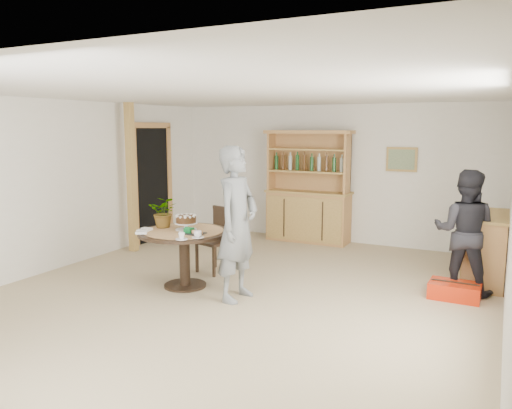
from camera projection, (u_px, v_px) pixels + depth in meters
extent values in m
plane|color=tan|center=(238.00, 295.00, 6.30)|extent=(7.00, 7.00, 0.00)
cube|color=white|center=(329.00, 174.00, 9.19)|extent=(6.00, 0.04, 2.50)
cube|color=white|center=(62.00, 184.00, 7.44)|extent=(0.04, 7.00, 2.50)
cube|color=white|center=(512.00, 216.00, 4.77)|extent=(0.04, 7.00, 2.50)
cube|color=white|center=(237.00, 93.00, 5.91)|extent=(6.00, 7.00, 0.04)
cube|color=tan|center=(402.00, 159.00, 8.54)|extent=(0.52, 0.03, 0.42)
cube|color=#59724C|center=(401.00, 159.00, 8.53)|extent=(0.44, 0.02, 0.34)
cube|color=black|center=(151.00, 184.00, 9.21)|extent=(0.10, 0.90, 2.10)
cube|color=tan|center=(133.00, 187.00, 8.76)|extent=(0.12, 0.10, 2.10)
cube|color=tan|center=(168.00, 182.00, 9.64)|extent=(0.12, 0.10, 2.10)
cube|color=tan|center=(150.00, 125.00, 9.03)|extent=(0.12, 1.10, 0.10)
cube|color=tan|center=(131.00, 178.00, 8.36)|extent=(0.12, 0.12, 2.50)
cube|color=tan|center=(308.00, 217.00, 9.22)|extent=(1.50, 0.50, 0.90)
cube|color=tan|center=(309.00, 192.00, 9.15)|extent=(1.56, 0.54, 0.04)
cube|color=tan|center=(311.00, 162.00, 9.15)|extent=(1.50, 0.04, 1.06)
cube|color=tan|center=(272.00, 161.00, 9.34)|extent=(0.04, 0.34, 1.06)
cube|color=tan|center=(347.00, 163.00, 8.70)|extent=(0.04, 0.34, 1.06)
cube|color=tan|center=(308.00, 171.00, 9.05)|extent=(1.44, 0.32, 0.03)
cube|color=tan|center=(308.00, 149.00, 8.98)|extent=(1.44, 0.32, 0.03)
cube|color=tan|center=(309.00, 132.00, 8.94)|extent=(1.62, 0.40, 0.06)
cylinder|color=#194C1E|center=(280.00, 162.00, 9.27)|extent=(0.07, 0.07, 0.28)
cylinder|color=#4C2D14|center=(288.00, 162.00, 9.20)|extent=(0.07, 0.07, 0.28)
cylinder|color=#B2BFB2|center=(296.00, 163.00, 9.13)|extent=(0.07, 0.07, 0.28)
cylinder|color=#194C1E|center=(304.00, 163.00, 9.06)|extent=(0.07, 0.07, 0.28)
cylinder|color=#4C2D14|center=(312.00, 163.00, 8.99)|extent=(0.07, 0.07, 0.28)
cylinder|color=#B2BFB2|center=(321.00, 163.00, 8.92)|extent=(0.07, 0.07, 0.28)
cylinder|color=#194C1E|center=(329.00, 164.00, 8.84)|extent=(0.07, 0.07, 0.28)
cylinder|color=#4C2D14|center=(338.00, 164.00, 8.77)|extent=(0.07, 0.07, 0.28)
cube|color=tan|center=(486.00, 250.00, 6.77)|extent=(0.50, 1.20, 0.90)
cube|color=tan|center=(488.00, 216.00, 6.70)|extent=(0.54, 1.26, 0.04)
cylinder|color=black|center=(184.00, 233.00, 6.52)|extent=(1.20, 1.20, 0.04)
cylinder|color=black|center=(185.00, 260.00, 6.58)|extent=(0.14, 0.14, 0.70)
cylinder|color=black|center=(185.00, 285.00, 6.63)|extent=(0.56, 0.56, 0.03)
cylinder|color=tan|center=(184.00, 231.00, 6.52)|extent=(1.04, 1.04, 0.01)
cube|color=black|center=(214.00, 242.00, 7.23)|extent=(0.52, 0.52, 0.04)
cube|color=black|center=(224.00, 223.00, 7.33)|extent=(0.41, 0.14, 0.46)
cube|color=black|center=(223.00, 208.00, 7.30)|extent=(0.42, 0.15, 0.05)
cube|color=black|center=(197.00, 257.00, 7.25)|extent=(0.04, 0.03, 0.44)
cube|color=black|center=(214.00, 262.00, 7.01)|extent=(0.03, 0.03, 0.44)
cube|color=black|center=(215.00, 253.00, 7.52)|extent=(0.03, 0.03, 0.44)
cube|color=black|center=(232.00, 257.00, 7.28)|extent=(0.03, 0.03, 0.44)
cylinder|color=white|center=(186.00, 229.00, 6.56)|extent=(0.28, 0.28, 0.01)
cylinder|color=white|center=(186.00, 226.00, 6.56)|extent=(0.05, 0.05, 0.08)
cylinder|color=white|center=(186.00, 223.00, 6.55)|extent=(0.30, 0.30, 0.01)
cylinder|color=#442913|center=(186.00, 219.00, 6.54)|extent=(0.26, 0.26, 0.09)
cylinder|color=white|center=(186.00, 216.00, 6.53)|extent=(0.08, 0.08, 0.01)
sphere|color=white|center=(194.00, 217.00, 6.48)|extent=(0.04, 0.04, 0.04)
sphere|color=white|center=(195.00, 216.00, 6.54)|extent=(0.04, 0.04, 0.04)
sphere|color=white|center=(194.00, 215.00, 6.60)|extent=(0.04, 0.04, 0.04)
sphere|color=white|center=(191.00, 214.00, 6.64)|extent=(0.04, 0.04, 0.04)
sphere|color=white|center=(187.00, 214.00, 6.65)|extent=(0.04, 0.04, 0.04)
sphere|color=white|center=(182.00, 215.00, 6.63)|extent=(0.04, 0.04, 0.04)
sphere|color=white|center=(178.00, 215.00, 6.59)|extent=(0.04, 0.04, 0.04)
sphere|color=white|center=(177.00, 216.00, 6.53)|extent=(0.04, 0.04, 0.04)
sphere|color=white|center=(177.00, 217.00, 6.47)|extent=(0.04, 0.04, 0.04)
sphere|color=white|center=(181.00, 217.00, 6.43)|extent=(0.04, 0.04, 0.04)
sphere|color=white|center=(185.00, 218.00, 6.42)|extent=(0.04, 0.04, 0.04)
sphere|color=white|center=(190.00, 217.00, 6.44)|extent=(0.04, 0.04, 0.04)
imported|color=#3F7233|center=(164.00, 212.00, 6.69)|extent=(0.47, 0.44, 0.42)
cube|color=black|center=(193.00, 233.00, 6.31)|extent=(0.30, 0.20, 0.01)
cube|color=#0D772F|center=(189.00, 230.00, 6.34)|extent=(0.10, 0.10, 0.06)
cube|color=#0D772F|center=(189.00, 227.00, 6.33)|extent=(0.11, 0.02, 0.01)
cylinder|color=white|center=(198.00, 237.00, 6.09)|extent=(0.15, 0.15, 0.01)
imported|color=white|center=(198.00, 234.00, 6.09)|extent=(0.10, 0.10, 0.08)
cylinder|color=white|center=(182.00, 239.00, 6.00)|extent=(0.15, 0.15, 0.01)
imported|color=white|center=(182.00, 236.00, 5.99)|extent=(0.08, 0.08, 0.07)
cube|color=white|center=(147.00, 229.00, 6.54)|extent=(0.14, 0.08, 0.03)
cube|color=white|center=(143.00, 231.00, 6.42)|extent=(0.16, 0.11, 0.03)
cube|color=white|center=(141.00, 233.00, 6.31)|extent=(0.16, 0.14, 0.03)
imported|color=slate|center=(237.00, 224.00, 6.03)|extent=(0.48, 0.71, 1.88)
imported|color=black|center=(465.00, 232.00, 6.29)|extent=(0.81, 0.65, 1.58)
cube|color=red|center=(455.00, 291.00, 6.16)|extent=(0.61, 0.41, 0.20)
cube|color=black|center=(455.00, 282.00, 6.14)|extent=(0.56, 0.05, 0.01)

